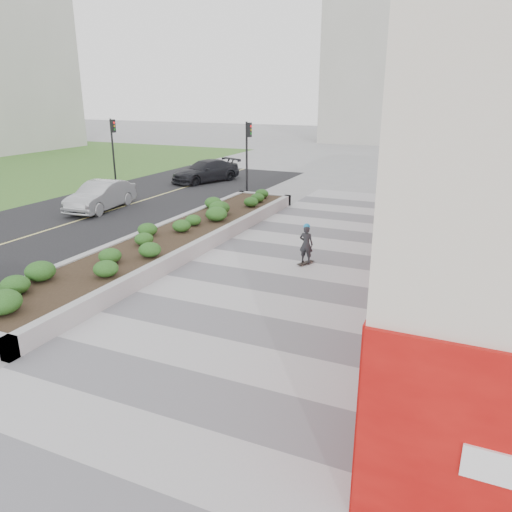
# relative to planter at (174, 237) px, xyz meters

# --- Properties ---
(ground) EXTENTS (160.00, 160.00, 0.00)m
(ground) POSITION_rel_planter_xyz_m (5.50, -7.00, -0.42)
(ground) COLOR gray
(ground) RESTS_ON ground
(walkway) EXTENTS (8.00, 36.00, 0.01)m
(walkway) POSITION_rel_planter_xyz_m (5.50, -4.00, -0.41)
(walkway) COLOR #A8A8AD
(walkway) RESTS_ON ground
(planter) EXTENTS (3.00, 18.00, 0.90)m
(planter) POSITION_rel_planter_xyz_m (0.00, 0.00, 0.00)
(planter) COLOR #9E9EA0
(planter) RESTS_ON ground
(street) EXTENTS (10.00, 40.00, 0.00)m
(street) POSITION_rel_planter_xyz_m (-6.50, 0.00, -0.42)
(street) COLOR black
(street) RESTS_ON ground
(traffic_signal_near) EXTENTS (0.33, 0.28, 4.20)m
(traffic_signal_near) POSITION_rel_planter_xyz_m (-1.73, 10.50, 2.34)
(traffic_signal_near) COLOR black
(traffic_signal_near) RESTS_ON ground
(traffic_signal_far) EXTENTS (0.33, 0.28, 4.20)m
(traffic_signal_far) POSITION_rel_planter_xyz_m (-10.93, 10.00, 2.34)
(traffic_signal_far) COLOR black
(traffic_signal_far) RESTS_ON ground
(distant_bldg_north_l) EXTENTS (16.00, 12.00, 20.00)m
(distant_bldg_north_l) POSITION_rel_planter_xyz_m (0.50, 48.00, 9.58)
(distant_bldg_north_l) COLOR #ADAAA3
(distant_bldg_north_l) RESTS_ON ground
(manhole_cover) EXTENTS (0.44, 0.44, 0.01)m
(manhole_cover) POSITION_rel_planter_xyz_m (6.00, -4.00, -0.42)
(manhole_cover) COLOR #595654
(manhole_cover) RESTS_ON ground
(skateboarder) EXTENTS (0.49, 0.74, 1.49)m
(skateboarder) POSITION_rel_planter_xyz_m (5.35, 0.14, 0.34)
(skateboarder) COLOR beige
(skateboarder) RESTS_ON ground
(car_silver) EXTENTS (2.07, 4.61, 1.47)m
(car_silver) POSITION_rel_planter_xyz_m (-6.98, 3.95, 0.31)
(car_silver) COLOR #A7A9AE
(car_silver) RESTS_ON ground
(car_dark) EXTENTS (3.73, 5.33, 1.43)m
(car_dark) POSITION_rel_planter_xyz_m (-6.31, 13.56, 0.30)
(car_dark) COLOR black
(car_dark) RESTS_ON ground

